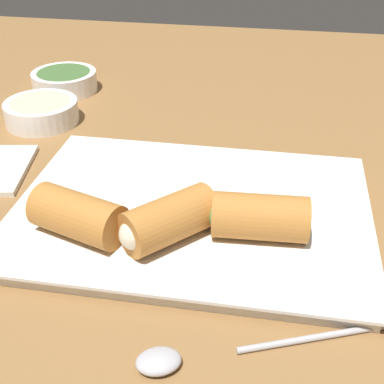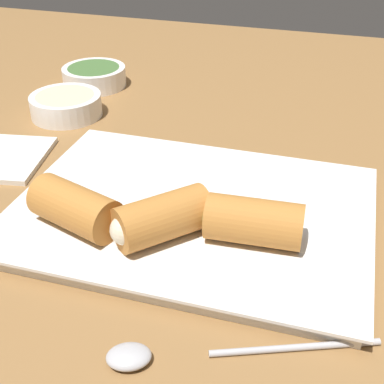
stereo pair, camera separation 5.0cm
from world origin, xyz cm
name	(u,v)px [view 1 (the left image)]	position (x,y,z in cm)	size (l,w,h in cm)	color
table_surface	(222,247)	(0.00, 0.00, 1.00)	(180.00, 140.00, 2.00)	olive
serving_plate	(192,213)	(-3.26, 2.46, 2.76)	(33.39, 24.74, 1.50)	white
roll_front_left	(255,217)	(2.87, -1.12, 5.51)	(8.93, 4.47, 4.01)	#B77533
roll_front_right	(165,221)	(-4.59, -3.09, 5.51)	(8.49, 8.67, 4.01)	#B77533
roll_back_left	(74,214)	(-12.52, -3.46, 5.51)	(9.08, 6.41, 4.01)	#B77533
dipping_bowl_near	(41,111)	(-26.23, 20.71, 3.56)	(9.39, 9.39, 2.86)	white
dipping_bowl_far	(65,81)	(-27.37, 31.70, 3.56)	(9.39, 9.39, 2.86)	white
spoon	(203,354)	(0.40, -13.97, 2.47)	(18.58, 8.61, 1.09)	#B2B2B7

